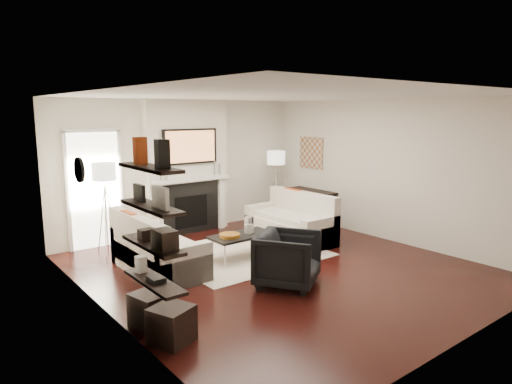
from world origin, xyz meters
TOP-DOWN VIEW (x-y plane):
  - room_envelope at (0.00, 0.00)m, footprint 6.00×6.00m
  - chimney_breast at (0.00, 2.88)m, footprint 1.80×0.25m
  - fireplace_surround at (0.00, 2.74)m, footprint 1.30×0.02m
  - firebox at (0.00, 2.73)m, footprint 0.75×0.02m
  - mantel_pilaster_l at (-0.72, 2.71)m, footprint 0.12×0.08m
  - mantel_pilaster_r at (0.72, 2.71)m, footprint 0.12×0.08m
  - mantel_shelf at (0.00, 2.69)m, footprint 1.70×0.18m
  - tv_body at (0.00, 2.71)m, footprint 1.20×0.06m
  - tv_screen at (0.00, 2.68)m, footprint 1.10×0.00m
  - candlestick_l_tall at (-0.55, 2.70)m, footprint 0.04×0.04m
  - candlestick_l_short at (-0.68, 2.70)m, footprint 0.04×0.04m
  - candlestick_r_tall at (0.55, 2.70)m, footprint 0.04×0.04m
  - candlestick_r_short at (0.68, 2.70)m, footprint 0.04×0.04m
  - hallway_panel at (-1.85, 2.98)m, footprint 0.90×0.02m
  - door_trim_l at (-2.33, 2.96)m, footprint 0.06×0.06m
  - door_trim_r at (-1.37, 2.96)m, footprint 0.06×0.06m
  - door_trim_top at (-1.85, 2.96)m, footprint 1.02×0.06m
  - rug at (-0.02, 0.86)m, footprint 2.60×2.00m
  - loveseat_left_base at (-1.56, 1.06)m, footprint 0.85×1.80m
  - loveseat_left_back at (-1.89, 1.06)m, footprint 0.18×1.80m
  - loveseat_left_arm_n at (-1.56, 0.25)m, footprint 0.85×0.18m
  - loveseat_left_arm_s at (-1.56, 1.87)m, footprint 0.85×0.18m
  - loveseat_left_cushion at (-1.51, 1.06)m, footprint 0.63×1.44m
  - pillow_left_orange at (-1.89, 1.36)m, footprint 0.10×0.42m
  - pillow_left_charcoal at (-1.89, 0.76)m, footprint 0.10×0.40m
  - loveseat_right_base at (1.21, 1.08)m, footprint 0.85×1.80m
  - loveseat_right_back at (1.55, 1.08)m, footprint 0.18×1.80m
  - loveseat_right_arm_n at (1.21, 0.27)m, footprint 0.85×0.18m
  - loveseat_right_arm_s at (1.21, 1.89)m, footprint 0.85×0.18m
  - loveseat_right_cushion at (1.16, 1.08)m, footprint 0.63×1.44m
  - pillow_right_orange at (1.55, 1.38)m, footprint 0.10×0.42m
  - pillow_right_charcoal at (1.55, 0.78)m, footprint 0.10×0.40m
  - coffee_table at (-0.17, 0.76)m, footprint 1.10×0.55m
  - coffee_leg_nw at (-0.67, 0.54)m, footprint 0.02×0.02m
  - coffee_leg_ne at (0.33, 0.54)m, footprint 0.02×0.02m
  - coffee_leg_sw at (-0.67, 0.98)m, footprint 0.02×0.02m
  - coffee_leg_se at (0.33, 0.98)m, footprint 0.02×0.02m
  - hurricane_glass at (-0.02, 0.76)m, footprint 0.17×0.17m
  - hurricane_candle at (-0.02, 0.76)m, footprint 0.11×0.11m
  - copper_bowl at (-0.42, 0.76)m, footprint 0.34×0.34m
  - armchair at (-0.37, -0.61)m, footprint 1.12×1.10m
  - lamp_left_post at (-1.85, 2.46)m, footprint 0.02×0.02m
  - lamp_left_shade at (-1.85, 2.46)m, footprint 0.40×0.40m
  - lamp_left_leg_a at (-1.74, 2.46)m, footprint 0.25×0.02m
  - lamp_left_leg_b at (-1.91, 2.55)m, footprint 0.14×0.22m
  - lamp_left_leg_c at (-1.91, 2.36)m, footprint 0.14×0.22m
  - lamp_right_post at (2.05, 2.47)m, footprint 0.02×0.02m
  - lamp_right_shade at (2.05, 2.47)m, footprint 0.40×0.40m
  - lamp_right_leg_a at (2.16, 2.47)m, footprint 0.25×0.02m
  - lamp_right_leg_b at (2.00, 2.57)m, footprint 0.14×0.22m
  - lamp_right_leg_c at (1.99, 2.38)m, footprint 0.14×0.22m
  - console_top at (2.57, 1.83)m, footprint 0.35×1.20m
  - console_leg_n at (2.57, 1.28)m, footprint 0.30×0.04m
  - console_leg_s at (2.57, 2.38)m, footprint 0.30×0.04m
  - wall_art at (2.73, 2.05)m, footprint 0.03×0.70m
  - shelf_bottom at (-2.62, -1.00)m, footprint 0.25×1.00m
  - shelf_lower at (-2.62, -1.00)m, footprint 0.25×1.00m
  - shelf_upper at (-2.62, -1.00)m, footprint 0.25×1.00m
  - shelf_top at (-2.62, -1.00)m, footprint 0.25×1.00m
  - decor_magfile_a at (-2.62, -1.29)m, footprint 0.12×0.10m
  - decor_magfile_b at (-2.62, -0.79)m, footprint 0.12×0.10m
  - decor_frame_a at (-2.62, -1.21)m, footprint 0.04×0.30m
  - decor_frame_b at (-2.62, -0.72)m, footprint 0.04×0.22m
  - decor_wine_rack at (-2.62, -1.28)m, footprint 0.18×0.25m
  - decor_box_small at (-2.62, -0.85)m, footprint 0.15×0.12m
  - decor_books at (-2.62, -1.04)m, footprint 0.14×0.20m
  - decor_box_tall at (-2.62, -0.68)m, footprint 0.10×0.10m
  - clock_rim at (-2.73, 0.90)m, footprint 0.04×0.34m
  - clock_face at (-2.71, 0.90)m, footprint 0.01×0.29m
  - ottoman_near at (-2.47, -0.57)m, footprint 0.48×0.48m
  - ottoman_far at (-2.47, -1.07)m, footprint 0.52×0.52m

SIDE VIEW (x-z plane):
  - rug at x=-0.02m, z-range 0.00..0.01m
  - coffee_leg_nw at x=-0.67m, z-range 0.00..0.38m
  - coffee_leg_ne at x=0.33m, z-range 0.00..0.38m
  - coffee_leg_sw at x=-0.67m, z-range 0.00..0.38m
  - coffee_leg_se at x=0.33m, z-range 0.00..0.38m
  - ottoman_near at x=-2.47m, z-range 0.00..0.40m
  - ottoman_far at x=-2.47m, z-range 0.00..0.40m
  - loveseat_left_base at x=-1.56m, z-range 0.00..0.42m
  - loveseat_right_base at x=1.21m, z-range 0.00..0.42m
  - loveseat_left_arm_n at x=-1.56m, z-range 0.00..0.60m
  - loveseat_left_arm_s at x=-1.56m, z-range 0.00..0.60m
  - loveseat_right_arm_n at x=1.21m, z-range 0.00..0.60m
  - loveseat_right_arm_s at x=1.21m, z-range 0.00..0.60m
  - console_leg_n at x=2.57m, z-range 0.00..0.71m
  - console_leg_s at x=2.57m, z-range 0.00..0.71m
  - coffee_table at x=-0.17m, z-range 0.38..0.42m
  - armchair at x=-0.37m, z-range 0.00..0.85m
  - copper_bowl at x=-0.42m, z-range 0.42..0.47m
  - firebox at x=0.00m, z-range 0.12..0.78m
  - loveseat_left_cushion at x=-1.51m, z-range 0.42..0.52m
  - loveseat_right_cushion at x=1.16m, z-range 0.42..0.52m
  - hurricane_candle at x=-0.02m, z-range 0.41..0.58m
  - fireplace_surround at x=0.00m, z-range 0.00..1.04m
  - loveseat_left_back at x=-1.89m, z-range 0.13..0.93m
  - loveseat_right_back at x=1.55m, z-range 0.13..0.93m
  - mantel_pilaster_l at x=-0.72m, z-range 0.00..1.10m
  - mantel_pilaster_r at x=0.72m, z-range 0.00..1.10m
  - hurricane_glass at x=-0.02m, z-range 0.41..0.71m
  - lamp_left_leg_a at x=-1.74m, z-range -0.02..1.22m
  - lamp_left_leg_b at x=-1.91m, z-range -0.02..1.22m
  - lamp_left_leg_c at x=-1.91m, z-range -0.02..1.22m
  - lamp_right_leg_a at x=2.16m, z-range -0.02..1.22m
  - lamp_right_leg_b at x=2.00m, z-range -0.02..1.22m
  - lamp_right_leg_c at x=1.99m, z-range -0.02..1.22m
  - lamp_left_post at x=-1.85m, z-range 0.00..1.20m
  - lamp_right_post at x=2.05m, z-range 0.00..1.20m
  - shelf_bottom at x=-2.62m, z-range 0.68..0.72m
  - pillow_left_charcoal at x=-1.89m, z-range 0.52..0.92m
  - pillow_right_charcoal at x=1.55m, z-range 0.52..0.92m
  - pillow_left_orange at x=-1.89m, z-range 0.52..0.94m
  - pillow_right_orange at x=1.55m, z-range 0.52..0.94m
  - console_top at x=2.57m, z-range 0.71..0.75m
  - decor_books at x=-2.62m, z-range 0.72..0.77m
  - decor_box_tall at x=-2.62m, z-range 0.72..0.90m
  - door_trim_l at x=-2.33m, z-range -0.03..2.13m
  - door_trim_r at x=-1.37m, z-range -0.03..2.13m
  - hallway_panel at x=-1.85m, z-range 0.00..2.10m
  - shelf_lower at x=-2.62m, z-range 1.08..1.12m
  - mantel_shelf at x=0.00m, z-range 1.09..1.16m
  - decor_box_small at x=-2.62m, z-range 1.12..1.24m
  - decor_wine_rack at x=-2.62m, z-range 1.12..1.32m
  - candlestick_l_short at x=-0.68m, z-range 1.15..1.40m
  - candlestick_r_short at x=0.68m, z-range 1.15..1.40m
  - candlestick_l_tall at x=-0.55m, z-range 1.16..1.45m
  - candlestick_r_tall at x=0.55m, z-range 1.16..1.45m
  - room_envelope at x=0.00m, z-range -1.65..4.35m
  - chimney_breast at x=0.00m, z-range 0.00..2.70m
  - lamp_left_shade at x=-1.85m, z-range 1.30..1.60m
  - lamp_right_shade at x=2.05m, z-range 1.30..1.60m
  - shelf_upper at x=-2.62m, z-range 1.48..1.52m
  - wall_art at x=2.73m, z-range 1.20..1.90m
  - decor_frame_b at x=-2.62m, z-range 1.52..1.70m
  - decor_frame_a at x=-2.62m, z-range 1.52..1.74m
  - clock_rim at x=-2.73m, z-range 1.53..1.87m
  - clock_face at x=-2.71m, z-range 1.55..1.84m
  - tv_screen at x=0.00m, z-range 1.47..2.09m
  - tv_body at x=0.00m, z-range 1.43..2.13m
  - shelf_top at x=-2.62m, z-range 1.88..1.92m
  - decor_magfile_a at x=-2.62m, z-range 1.92..2.20m
  - decor_magfile_b at x=-2.62m, z-range 1.92..2.20m
  - door_trim_top at x=-1.85m, z-range 2.10..2.16m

